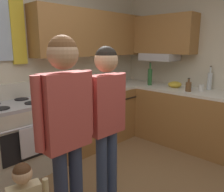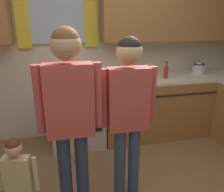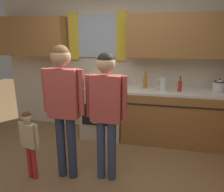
% 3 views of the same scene
% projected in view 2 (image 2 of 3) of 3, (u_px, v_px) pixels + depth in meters
% --- Properties ---
extents(back_wall_unit, '(4.60, 0.42, 2.60)m').
position_uv_depth(back_wall_unit, '(96.00, 36.00, 3.15)').
color(back_wall_unit, beige).
rests_on(back_wall_unit, ground).
extents(kitchen_counter_run, '(2.21, 2.24, 0.90)m').
position_uv_depth(kitchen_counter_run, '(212.00, 115.00, 3.10)').
color(kitchen_counter_run, '#9E6B38').
rests_on(kitchen_counter_run, ground).
extents(stove_oven, '(0.70, 0.67, 1.10)m').
position_uv_depth(stove_oven, '(77.00, 112.00, 3.14)').
color(stove_oven, beige).
rests_on(stove_oven, ground).
extents(bottle_oil_amber, '(0.06, 0.06, 0.29)m').
position_uv_depth(bottle_oil_amber, '(126.00, 71.00, 3.16)').
color(bottle_oil_amber, '#B27223').
rests_on(bottle_oil_amber, kitchen_counter_run).
extents(bottle_sauce_red, '(0.06, 0.06, 0.25)m').
position_uv_depth(bottle_sauce_red, '(166.00, 72.00, 3.18)').
color(bottle_sauce_red, red).
rests_on(bottle_sauce_red, kitchen_counter_run).
extents(stovetop_kettle, '(0.27, 0.20, 0.21)m').
position_uv_depth(stovetop_kettle, '(199.00, 68.00, 3.45)').
color(stovetop_kettle, silver).
rests_on(stovetop_kettle, kitchen_counter_run).
extents(water_pitcher, '(0.19, 0.11, 0.22)m').
position_uv_depth(water_pitcher, '(149.00, 72.00, 3.11)').
color(water_pitcher, silver).
rests_on(water_pitcher, kitchen_counter_run).
extents(adult_holding_child, '(0.51, 0.22, 1.65)m').
position_uv_depth(adult_holding_child, '(70.00, 108.00, 1.74)').
color(adult_holding_child, '#2D3856').
rests_on(adult_holding_child, ground).
extents(adult_in_plaid, '(0.49, 0.21, 1.57)m').
position_uv_depth(adult_in_plaid, '(128.00, 106.00, 1.92)').
color(adult_in_plaid, '#38476B').
rests_on(adult_in_plaid, ground).
extents(small_child, '(0.30, 0.13, 0.89)m').
position_uv_depth(small_child, '(18.00, 179.00, 1.68)').
color(small_child, red).
rests_on(small_child, ground).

